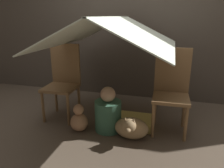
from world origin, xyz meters
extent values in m
plane|color=brown|center=(0.00, 0.00, 0.00)|extent=(8.80, 8.80, 0.00)
cube|color=#4C4238|center=(0.00, 1.25, 1.25)|extent=(7.00, 0.05, 2.50)
cylinder|color=brown|center=(-0.86, -0.02, 0.20)|extent=(0.04, 0.04, 0.40)
cylinder|color=brown|center=(-0.51, -0.01, 0.20)|extent=(0.04, 0.04, 0.40)
cylinder|color=brown|center=(-0.86, 0.33, 0.20)|extent=(0.04, 0.04, 0.40)
cylinder|color=brown|center=(-0.52, 0.33, 0.20)|extent=(0.04, 0.04, 0.40)
cube|color=brown|center=(-0.69, 0.16, 0.42)|extent=(0.41, 0.41, 0.04)
cube|color=brown|center=(-0.69, 0.34, 0.70)|extent=(0.40, 0.04, 0.53)
cylinder|color=brown|center=(0.52, -0.02, 0.20)|extent=(0.04, 0.04, 0.40)
cylinder|color=brown|center=(0.86, -0.01, 0.20)|extent=(0.04, 0.04, 0.40)
cylinder|color=brown|center=(0.51, 0.33, 0.20)|extent=(0.04, 0.04, 0.40)
cylinder|color=brown|center=(0.86, 0.33, 0.20)|extent=(0.04, 0.04, 0.40)
cube|color=brown|center=(0.69, 0.16, 0.42)|extent=(0.41, 0.41, 0.04)
cube|color=brown|center=(0.68, 0.34, 0.70)|extent=(0.40, 0.04, 0.53)
cube|color=silver|center=(-0.34, 0.16, 1.13)|extent=(0.69, 1.59, 0.34)
cube|color=silver|center=(0.34, 0.16, 1.13)|extent=(0.69, 1.59, 0.34)
cube|color=silver|center=(0.00, 0.16, 1.30)|extent=(0.04, 1.59, 0.01)
cylinder|color=#38664C|center=(-0.01, 0.01, 0.18)|extent=(0.31, 0.31, 0.36)
sphere|color=tan|center=(-0.01, 0.01, 0.45)|extent=(0.17, 0.17, 0.17)
ellipsoid|color=#9E7F56|center=(0.30, -0.10, 0.12)|extent=(0.37, 0.22, 0.24)
sphere|color=#9E7F56|center=(0.30, -0.24, 0.22)|extent=(0.15, 0.15, 0.15)
ellipsoid|color=#9E7F56|center=(0.30, -0.31, 0.21)|extent=(0.06, 0.07, 0.05)
cone|color=#9E7F56|center=(0.25, -0.24, 0.28)|extent=(0.05, 0.05, 0.07)
cone|color=#9E7F56|center=(0.34, -0.24, 0.28)|extent=(0.05, 0.05, 0.07)
cube|color=#E5CC66|center=(0.29, 0.21, 0.05)|extent=(0.44, 0.35, 0.10)
sphere|color=tan|center=(-0.33, -0.10, 0.11)|extent=(0.21, 0.21, 0.21)
sphere|color=tan|center=(-0.33, -0.10, 0.27)|extent=(0.13, 0.13, 0.13)
camera|label=1|loc=(0.66, -2.24, 1.31)|focal=35.00mm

